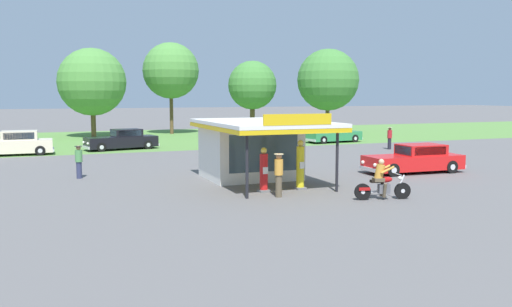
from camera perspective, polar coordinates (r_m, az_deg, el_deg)
ground_plane at (r=22.72m, az=5.56°, el=-3.97°), size 300.00×300.00×0.00m
grass_verge_strip at (r=51.08m, az=-9.99°, el=1.64°), size 120.00×24.00×0.01m
service_station_kiosk at (r=25.59m, az=-0.31°, el=0.93°), size 4.90×7.30×3.28m
gas_pump_nearside at (r=22.26m, az=0.83°, el=-1.95°), size 0.44×0.44×1.86m
gas_pump_offside at (r=22.93m, az=4.73°, el=-1.41°), size 0.44×0.44×2.11m
motorcycle_with_rider at (r=21.22m, az=13.22°, el=-3.05°), size 2.21×0.82×1.58m
featured_classic_sedan at (r=29.02m, az=16.49°, el=-0.63°), size 5.43×2.06×1.47m
parked_car_back_row_right at (r=46.15m, az=8.14°, el=2.05°), size 5.19×2.49×1.53m
parked_car_back_row_centre at (r=40.42m, az=-1.18°, el=1.44°), size 5.30×2.52×1.40m
parked_car_back_row_far_right at (r=39.35m, az=-24.27°, el=0.92°), size 5.17×2.02×1.63m
parked_car_back_row_far_left at (r=40.88m, az=-14.02°, el=1.37°), size 5.54×2.74×1.50m
bystander_standing_back_lot at (r=27.23m, az=-18.30°, el=-0.76°), size 0.35×0.35×1.60m
bystander_admiring_sedan at (r=40.99m, az=14.01°, el=1.66°), size 0.36×0.36×1.65m
bystander_leaning_by_kiosk at (r=21.12m, az=2.43°, el=-2.13°), size 0.38×0.38×1.75m
bystander_chatting_near_pumps at (r=36.04m, az=1.00°, el=1.35°), size 0.38×0.38×1.75m
tree_oak_distant_spare at (r=56.32m, az=-0.39°, el=7.25°), size 5.06×5.06×7.56m
tree_oak_right at (r=53.53m, az=-17.10°, el=7.15°), size 6.41×6.41×8.45m
tree_oak_far_left at (r=56.67m, az=7.52°, el=7.66°), size 6.38×6.38×8.77m
tree_oak_centre at (r=56.29m, az=-9.04°, el=8.68°), size 5.73×5.73×9.37m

